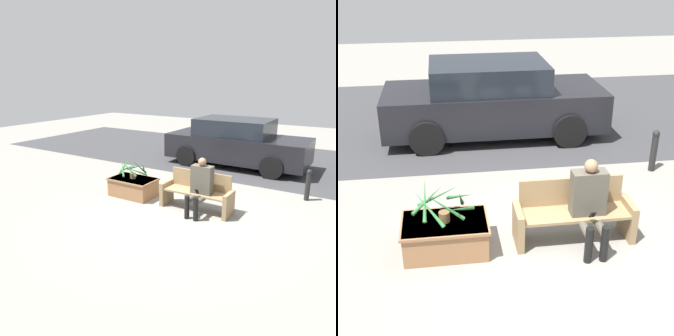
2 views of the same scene
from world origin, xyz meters
TOP-DOWN VIEW (x-y plane):
  - ground_plane at (0.00, 0.00)m, footprint 30.00×30.00m
  - road_surface at (0.00, 5.48)m, footprint 20.00×6.00m
  - bench at (0.26, 0.28)m, footprint 1.60×0.49m
  - person_seated at (0.41, 0.10)m, footprint 0.45×0.63m
  - planter_box at (-1.45, 0.21)m, footprint 1.11×0.72m
  - potted_plant at (-1.45, 0.22)m, footprint 0.81×0.81m
  - parked_car at (-0.36, 4.27)m, footprint 4.45×1.98m
  - bollard_post at (2.22, 2.12)m, footprint 0.12×0.12m

SIDE VIEW (x-z plane):
  - ground_plane at x=0.00m, z-range 0.00..0.00m
  - road_surface at x=0.00m, z-range 0.00..0.01m
  - planter_box at x=-1.45m, z-range 0.02..0.46m
  - bench at x=0.26m, z-range -0.02..0.80m
  - bollard_post at x=2.22m, z-range 0.02..0.78m
  - person_seated at x=0.41m, z-range 0.04..1.25m
  - potted_plant at x=-1.45m, z-range 0.41..0.96m
  - parked_car at x=-0.36m, z-range -0.01..1.52m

